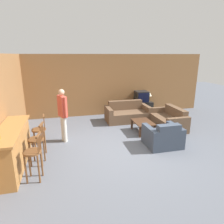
{
  "coord_description": "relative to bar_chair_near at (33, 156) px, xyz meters",
  "views": [
    {
      "loc": [
        -1.61,
        -4.92,
        2.57
      ],
      "look_at": [
        -0.17,
        0.87,
        0.85
      ],
      "focal_mm": 32.0,
      "sensor_mm": 36.0,
      "label": 1
    }
  ],
  "objects": [
    {
      "name": "ground_plane",
      "position": [
        2.29,
        0.94,
        -0.56
      ],
      "size": [
        24.0,
        24.0,
        0.0
      ],
      "primitive_type": "plane",
      "color": "#565B66"
    },
    {
      "name": "wall_back",
      "position": [
        2.29,
        4.44,
        0.74
      ],
      "size": [
        9.4,
        0.08,
        2.6
      ],
      "color": "olive",
      "rests_on": "ground_plane"
    },
    {
      "name": "wall_left",
      "position": [
        -0.87,
        2.19,
        0.74
      ],
      "size": [
        0.08,
        8.5,
        2.6
      ],
      "color": "olive",
      "rests_on": "ground_plane"
    },
    {
      "name": "bar_counter",
      "position": [
        -0.54,
        0.65,
        -0.07
      ],
      "size": [
        0.55,
        2.06,
        0.97
      ],
      "color": "#A87038",
      "rests_on": "ground_plane"
    },
    {
      "name": "bar_chair_near",
      "position": [
        0.0,
        0.0,
        0.0
      ],
      "size": [
        0.41,
        0.41,
        1.03
      ],
      "color": "brown",
      "rests_on": "ground_plane"
    },
    {
      "name": "bar_chair_mid",
      "position": [
        -0.0,
        0.66,
        0.0
      ],
      "size": [
        0.42,
        0.42,
        1.03
      ],
      "color": "brown",
      "rests_on": "ground_plane"
    },
    {
      "name": "bar_chair_far",
      "position": [
        0.0,
        1.31,
        0.0
      ],
      "size": [
        0.41,
        0.41,
        1.03
      ],
      "color": "brown",
      "rests_on": "ground_plane"
    },
    {
      "name": "couch_far",
      "position": [
        3.13,
        3.31,
        -0.28
      ],
      "size": [
        1.72,
        0.9,
        0.77
      ],
      "color": "brown",
      "rests_on": "ground_plane"
    },
    {
      "name": "armchair_near",
      "position": [
        3.4,
        0.84,
        -0.28
      ],
      "size": [
        0.97,
        0.86,
        0.75
      ],
      "color": "#384251",
      "rests_on": "ground_plane"
    },
    {
      "name": "loveseat_right",
      "position": [
        4.35,
        2.21,
        -0.29
      ],
      "size": [
        0.83,
        1.53,
        0.74
      ],
      "color": "brown",
      "rests_on": "ground_plane"
    },
    {
      "name": "coffee_table",
      "position": [
        3.25,
        1.98,
        -0.23
      ],
      "size": [
        0.59,
        0.87,
        0.38
      ],
      "color": "#472D1E",
      "rests_on": "ground_plane"
    },
    {
      "name": "tv_unit",
      "position": [
        4.05,
        4.13,
        -0.29
      ],
      "size": [
        1.0,
        0.46,
        0.53
      ],
      "color": "black",
      "rests_on": "ground_plane"
    },
    {
      "name": "tv",
      "position": [
        4.05,
        4.13,
        0.22
      ],
      "size": [
        0.55,
        0.51,
        0.49
      ],
      "color": "black",
      "rests_on": "tv_unit"
    },
    {
      "name": "table_lamp",
      "position": [
        4.41,
        4.13,
        0.32
      ],
      "size": [
        0.24,
        0.24,
        0.48
      ],
      "color": "brown",
      "rests_on": "tv_unit"
    },
    {
      "name": "person_by_window",
      "position": [
        0.63,
        1.88,
        0.36
      ],
      "size": [
        0.29,
        0.46,
        1.61
      ],
      "color": "silver",
      "rests_on": "ground_plane"
    }
  ]
}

